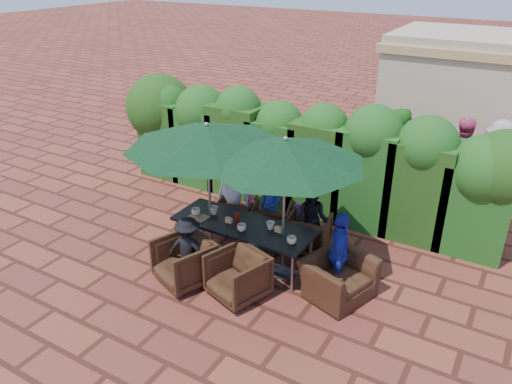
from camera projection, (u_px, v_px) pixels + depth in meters
The scene contains 31 objects.
ground at pixel (242, 254), 9.05m from camera, with size 80.00×80.00×0.00m, color brown.
dining_table at pixel (243, 228), 8.57m from camera, with size 2.47×0.90×0.75m.
umbrella_left at pixel (207, 137), 8.20m from camera, with size 2.76×2.76×2.46m.
umbrella_right at pixel (285, 152), 7.58m from camera, with size 2.53×2.53×2.46m.
chair_far_left at pixel (237, 212), 9.78m from camera, with size 0.69×0.64×0.71m, color black.
chair_far_mid at pixel (272, 218), 9.51m from camera, with size 0.71×0.66×0.73m, color black.
chair_far_right at pixel (308, 231), 9.04m from camera, with size 0.74×0.69×0.76m, color black.
chair_near_left at pixel (184, 260), 8.13m from camera, with size 0.83×0.78×0.85m, color black.
chair_near_right at pixel (238, 274), 7.79m from camera, with size 0.80×0.75×0.82m, color black.
chair_end_right at pixel (338, 271), 7.79m from camera, with size 1.02×0.67×0.90m, color black.
adult_far_left at pixel (233, 197), 9.59m from camera, with size 0.69×0.41×1.39m, color silver.
adult_far_mid at pixel (271, 208), 9.28m from camera, with size 0.47×0.38×1.30m, color navy.
adult_far_right at pixel (312, 220), 8.90m from camera, with size 0.60×0.37×1.26m, color black.
adult_near_left at pixel (189, 249), 8.15m from camera, with size 0.73×0.34×1.14m, color black.
adult_end_right at pixel (339, 254), 7.79m from camera, with size 0.82×0.41×1.40m, color navy.
child_left at pixel (250, 211), 9.67m from camera, with size 0.30×0.24×0.83m, color #DE4E87.
child_right at pixel (298, 222), 9.35m from camera, with size 0.28×0.23×0.78m, color #854392.
pedestrian_a at pixel (397, 149), 11.25m from camera, with size 1.78×0.63×1.90m, color green.
pedestrian_b at pixel (458, 160), 10.69m from camera, with size 0.90×0.55×1.87m, color #DE4E87.
pedestrian_c at pixel (496, 164), 10.43m from camera, with size 1.21×0.56×1.90m, color #9A99A2.
cup_a at pixel (196, 212), 8.81m from camera, with size 0.16×0.16×0.12m, color beige.
cup_b at pixel (214, 210), 8.83m from camera, with size 0.16×0.16×0.15m, color beige.
cup_c at pixel (242, 228), 8.30m from camera, with size 0.16×0.16×0.12m, color beige.
cup_d at pixel (271, 225), 8.36m from camera, with size 0.14×0.14×0.13m, color beige.
cup_e at pixel (292, 240), 7.93m from camera, with size 0.16×0.16×0.12m, color beige.
ketchup_bottle at pixel (236, 217), 8.59m from camera, with size 0.04×0.04×0.17m, color #B20C0A.
sauce_bottle at pixel (239, 217), 8.59m from camera, with size 0.04×0.04×0.17m, color #4C230C.
serving_tray at pixel (198, 217), 8.74m from camera, with size 0.35×0.25×0.02m, color olive.
number_block_left at pixel (229, 220), 8.56m from camera, with size 0.12×0.06×0.10m, color tan.
number_block_right at pixel (278, 229), 8.27m from camera, with size 0.12×0.06×0.10m, color tan.
hedge_wall at pixel (298, 146), 10.32m from camera, with size 9.10×1.60×2.43m.
Camera 1 is at (4.10, -6.49, 4.94)m, focal length 35.00 mm.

